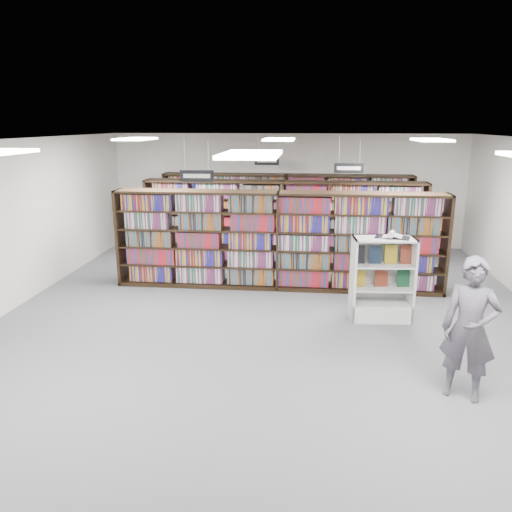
# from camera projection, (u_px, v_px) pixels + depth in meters

# --- Properties ---
(floor) EXTENTS (12.00, 12.00, 0.00)m
(floor) POSITION_uv_depth(u_px,v_px,m) (270.00, 322.00, 9.00)
(floor) COLOR #48484D
(floor) RESTS_ON ground
(ceiling) EXTENTS (10.00, 12.00, 0.10)m
(ceiling) POSITION_uv_depth(u_px,v_px,m) (272.00, 141.00, 8.18)
(ceiling) COLOR white
(ceiling) RESTS_ON wall_back
(wall_back) EXTENTS (10.00, 0.10, 3.20)m
(wall_back) POSITION_uv_depth(u_px,v_px,m) (287.00, 191.00, 14.35)
(wall_back) COLOR silver
(wall_back) RESTS_ON ground
(wall_front) EXTENTS (10.00, 0.10, 3.20)m
(wall_front) POSITION_uv_depth(u_px,v_px,m) (192.00, 467.00, 2.83)
(wall_front) COLOR silver
(wall_front) RESTS_ON ground
(bookshelf_row_near) EXTENTS (7.00, 0.60, 2.10)m
(bookshelf_row_near) POSITION_uv_depth(u_px,v_px,m) (278.00, 241.00, 10.65)
(bookshelf_row_near) COLOR black
(bookshelf_row_near) RESTS_ON floor
(bookshelf_row_mid) EXTENTS (7.00, 0.60, 2.10)m
(bookshelf_row_mid) POSITION_uv_depth(u_px,v_px,m) (283.00, 223.00, 12.57)
(bookshelf_row_mid) COLOR black
(bookshelf_row_mid) RESTS_ON floor
(bookshelf_row_far) EXTENTS (7.00, 0.60, 2.10)m
(bookshelf_row_far) POSITION_uv_depth(u_px,v_px,m) (286.00, 211.00, 14.21)
(bookshelf_row_far) COLOR black
(bookshelf_row_far) RESTS_ON floor
(aisle_sign_left) EXTENTS (0.65, 0.02, 0.80)m
(aisle_sign_left) POSITION_uv_depth(u_px,v_px,m) (197.00, 175.00, 9.46)
(aisle_sign_left) COLOR #B2B2B7
(aisle_sign_left) RESTS_ON ceiling
(aisle_sign_right) EXTENTS (0.65, 0.02, 0.80)m
(aisle_sign_right) POSITION_uv_depth(u_px,v_px,m) (349.00, 167.00, 11.08)
(aisle_sign_right) COLOR #B2B2B7
(aisle_sign_right) RESTS_ON ceiling
(aisle_sign_center) EXTENTS (0.65, 0.02, 0.80)m
(aisle_sign_center) POSITION_uv_depth(u_px,v_px,m) (267.00, 160.00, 13.20)
(aisle_sign_center) COLOR #B2B2B7
(aisle_sign_center) RESTS_ON ceiling
(troffer_front_center) EXTENTS (0.60, 1.20, 0.04)m
(troffer_front_center) POSITION_uv_depth(u_px,v_px,m) (251.00, 154.00, 5.30)
(troffer_front_center) COLOR white
(troffer_front_center) RESTS_ON ceiling
(troffer_back_left) EXTENTS (0.60, 1.20, 0.04)m
(troffer_back_left) POSITION_uv_depth(u_px,v_px,m) (136.00, 139.00, 10.41)
(troffer_back_left) COLOR white
(troffer_back_left) RESTS_ON ceiling
(troffer_back_center) EXTENTS (0.60, 1.20, 0.04)m
(troffer_back_center) POSITION_uv_depth(u_px,v_px,m) (279.00, 139.00, 10.11)
(troffer_back_center) COLOR white
(troffer_back_center) RESTS_ON ceiling
(troffer_back_right) EXTENTS (0.60, 1.20, 0.04)m
(troffer_back_right) POSITION_uv_depth(u_px,v_px,m) (431.00, 140.00, 9.81)
(troffer_back_right) COLOR white
(troffer_back_right) RESTS_ON ceiling
(endcap_display) EXTENTS (1.13, 0.63, 1.52)m
(endcap_display) POSITION_uv_depth(u_px,v_px,m) (381.00, 292.00, 9.08)
(endcap_display) COLOR silver
(endcap_display) RESTS_ON floor
(open_book) EXTENTS (0.65, 0.48, 0.13)m
(open_book) POSITION_uv_depth(u_px,v_px,m) (392.00, 236.00, 8.83)
(open_book) COLOR black
(open_book) RESTS_ON endcap_display
(shopper) EXTENTS (0.81, 0.68, 1.89)m
(shopper) POSITION_uv_depth(u_px,v_px,m) (470.00, 329.00, 6.34)
(shopper) COLOR #4E4853
(shopper) RESTS_ON floor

